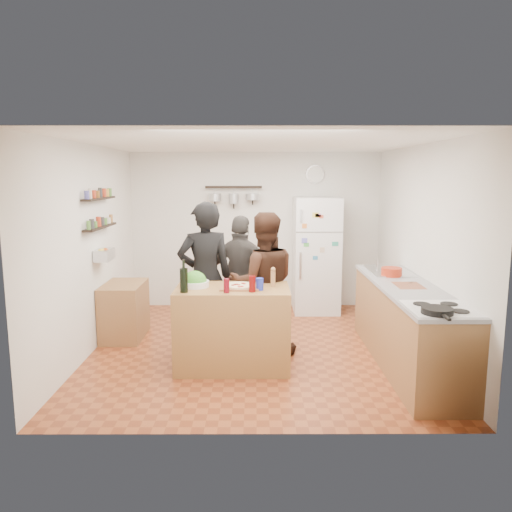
{
  "coord_description": "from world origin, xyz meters",
  "views": [
    {
      "loc": [
        -0.02,
        -5.96,
        2.12
      ],
      "look_at": [
        0.0,
        0.1,
        1.15
      ],
      "focal_mm": 35.0,
      "sensor_mm": 36.0,
      "label": 1
    }
  ],
  "objects_px": {
    "wine_bottle": "(184,280)",
    "person_left": "(205,277)",
    "prep_island": "(233,327)",
    "red_bowl": "(392,272)",
    "person_back": "(242,277)",
    "pepper_mill": "(273,279)",
    "wall_clock": "(315,174)",
    "salt_canister": "(260,284)",
    "skillet": "(437,311)",
    "fridge": "(316,255)",
    "person_center": "(263,284)",
    "side_table": "(124,311)",
    "salad_bowl": "(195,284)",
    "counter_run": "(407,326)"
  },
  "relations": [
    {
      "from": "wine_bottle",
      "to": "person_left",
      "type": "height_order",
      "value": "person_left"
    },
    {
      "from": "person_left",
      "to": "prep_island",
      "type": "bearing_deg",
      "value": 105.81
    },
    {
      "from": "red_bowl",
      "to": "prep_island",
      "type": "bearing_deg",
      "value": -162.86
    },
    {
      "from": "prep_island",
      "to": "person_back",
      "type": "height_order",
      "value": "person_back"
    },
    {
      "from": "prep_island",
      "to": "pepper_mill",
      "type": "xyz_separation_m",
      "value": [
        0.45,
        0.05,
        0.54
      ]
    },
    {
      "from": "wine_bottle",
      "to": "wall_clock",
      "type": "relative_size",
      "value": 0.86
    },
    {
      "from": "salt_canister",
      "to": "skillet",
      "type": "relative_size",
      "value": 0.47
    },
    {
      "from": "person_left",
      "to": "fridge",
      "type": "xyz_separation_m",
      "value": [
        1.57,
        1.79,
        -0.01
      ]
    },
    {
      "from": "wine_bottle",
      "to": "person_center",
      "type": "height_order",
      "value": "person_center"
    },
    {
      "from": "person_center",
      "to": "side_table",
      "type": "height_order",
      "value": "person_center"
    },
    {
      "from": "side_table",
      "to": "salad_bowl",
      "type": "bearing_deg",
      "value": -42.97
    },
    {
      "from": "salt_canister",
      "to": "fridge",
      "type": "relative_size",
      "value": 0.07
    },
    {
      "from": "skillet",
      "to": "pepper_mill",
      "type": "bearing_deg",
      "value": 141.17
    },
    {
      "from": "prep_island",
      "to": "person_center",
      "type": "relative_size",
      "value": 0.73
    },
    {
      "from": "salt_canister",
      "to": "person_center",
      "type": "xyz_separation_m",
      "value": [
        0.05,
        0.59,
        -0.12
      ]
    },
    {
      "from": "salad_bowl",
      "to": "skillet",
      "type": "xyz_separation_m",
      "value": [
        2.28,
        -1.14,
        0.0
      ]
    },
    {
      "from": "wine_bottle",
      "to": "salt_canister",
      "type": "distance_m",
      "value": 0.81
    },
    {
      "from": "salad_bowl",
      "to": "salt_canister",
      "type": "distance_m",
      "value": 0.74
    },
    {
      "from": "person_left",
      "to": "side_table",
      "type": "xyz_separation_m",
      "value": [
        -1.12,
        0.48,
        -0.55
      ]
    },
    {
      "from": "person_left",
      "to": "skillet",
      "type": "bearing_deg",
      "value": 126.79
    },
    {
      "from": "skillet",
      "to": "red_bowl",
      "type": "height_order",
      "value": "red_bowl"
    },
    {
      "from": "pepper_mill",
      "to": "fridge",
      "type": "bearing_deg",
      "value": 71.68
    },
    {
      "from": "side_table",
      "to": "person_center",
      "type": "bearing_deg",
      "value": -17.29
    },
    {
      "from": "salad_bowl",
      "to": "wall_clock",
      "type": "relative_size",
      "value": 1.07
    },
    {
      "from": "prep_island",
      "to": "person_left",
      "type": "xyz_separation_m",
      "value": [
        -0.35,
        0.56,
        0.46
      ]
    },
    {
      "from": "salt_canister",
      "to": "wall_clock",
      "type": "xyz_separation_m",
      "value": [
        0.91,
        2.8,
        1.17
      ]
    },
    {
      "from": "salad_bowl",
      "to": "person_back",
      "type": "bearing_deg",
      "value": 63.21
    },
    {
      "from": "prep_island",
      "to": "salt_canister",
      "type": "height_order",
      "value": "salt_canister"
    },
    {
      "from": "red_bowl",
      "to": "wall_clock",
      "type": "xyz_separation_m",
      "value": [
        -0.7,
        2.09,
        1.18
      ]
    },
    {
      "from": "skillet",
      "to": "wine_bottle",
      "type": "bearing_deg",
      "value": 159.85
    },
    {
      "from": "wine_bottle",
      "to": "person_back",
      "type": "height_order",
      "value": "person_back"
    },
    {
      "from": "fridge",
      "to": "pepper_mill",
      "type": "bearing_deg",
      "value": -108.32
    },
    {
      "from": "fridge",
      "to": "side_table",
      "type": "relative_size",
      "value": 2.25
    },
    {
      "from": "prep_island",
      "to": "salad_bowl",
      "type": "bearing_deg",
      "value": 173.21
    },
    {
      "from": "prep_island",
      "to": "skillet",
      "type": "distance_m",
      "value": 2.21
    },
    {
      "from": "person_center",
      "to": "person_back",
      "type": "distance_m",
      "value": 0.63
    },
    {
      "from": "wine_bottle",
      "to": "wall_clock",
      "type": "bearing_deg",
      "value": 59.46
    },
    {
      "from": "wine_bottle",
      "to": "counter_run",
      "type": "distance_m",
      "value": 2.55
    },
    {
      "from": "wine_bottle",
      "to": "red_bowl",
      "type": "height_order",
      "value": "wine_bottle"
    },
    {
      "from": "person_center",
      "to": "red_bowl",
      "type": "xyz_separation_m",
      "value": [
        1.56,
        0.12,
        0.12
      ]
    },
    {
      "from": "prep_island",
      "to": "person_center",
      "type": "xyz_separation_m",
      "value": [
        0.35,
        0.47,
        0.4
      ]
    },
    {
      "from": "wall_clock",
      "to": "side_table",
      "type": "height_order",
      "value": "wall_clock"
    },
    {
      "from": "pepper_mill",
      "to": "red_bowl",
      "type": "relative_size",
      "value": 0.7
    },
    {
      "from": "salad_bowl",
      "to": "wall_clock",
      "type": "height_order",
      "value": "wall_clock"
    },
    {
      "from": "salad_bowl",
      "to": "counter_run",
      "type": "bearing_deg",
      "value": 0.06
    },
    {
      "from": "person_left",
      "to": "skillet",
      "type": "relative_size",
      "value": 6.56
    },
    {
      "from": "salad_bowl",
      "to": "salt_canister",
      "type": "bearing_deg",
      "value": -13.28
    },
    {
      "from": "person_center",
      "to": "wall_clock",
      "type": "height_order",
      "value": "wall_clock"
    },
    {
      "from": "person_center",
      "to": "red_bowl",
      "type": "height_order",
      "value": "person_center"
    },
    {
      "from": "person_back",
      "to": "wall_clock",
      "type": "distance_m",
      "value": 2.41
    }
  ]
}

